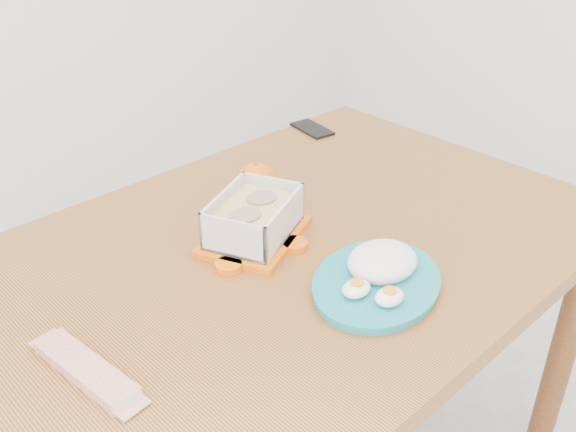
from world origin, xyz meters
TOP-DOWN VIEW (x-y plane):
  - dining_table at (0.06, 0.07)m, footprint 1.30×0.93m
  - food_container at (0.02, 0.13)m, footprint 0.26×0.24m
  - orange_fruit at (0.11, 0.24)m, footprint 0.08×0.08m
  - rice_plate at (0.10, -0.12)m, footprint 0.34×0.34m
  - candy_bar at (-0.38, -0.02)m, footprint 0.08×0.20m
  - smartphone at (0.45, 0.46)m, footprint 0.07×0.12m

SIDE VIEW (x-z plane):
  - dining_table at x=0.06m, z-range 0.28..1.03m
  - smartphone at x=0.45m, z-range 0.75..0.76m
  - candy_bar at x=-0.38m, z-range 0.75..0.77m
  - rice_plate at x=0.10m, z-range 0.74..0.81m
  - orange_fruit at x=0.11m, z-range 0.75..0.83m
  - food_container at x=0.02m, z-range 0.75..0.84m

